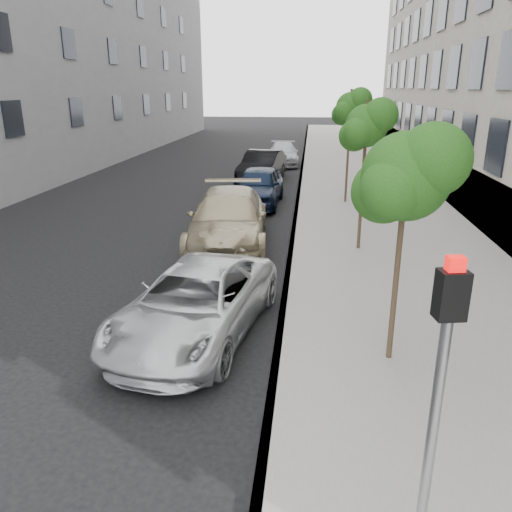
% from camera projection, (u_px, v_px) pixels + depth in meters
% --- Properties ---
extents(ground, '(160.00, 160.00, 0.00)m').
position_uv_depth(ground, '(198.00, 401.00, 8.00)').
color(ground, black).
rests_on(ground, ground).
extents(sidewalk, '(6.40, 72.00, 0.14)m').
position_uv_depth(sidewalk, '(354.00, 169.00, 30.13)').
color(sidewalk, gray).
rests_on(sidewalk, ground).
extents(curb, '(0.15, 72.00, 0.14)m').
position_uv_depth(curb, '(302.00, 168.00, 30.45)').
color(curb, '#9E9B93').
rests_on(curb, ground).
extents(tree_near, '(1.77, 1.57, 4.16)m').
position_uv_depth(tree_near, '(408.00, 176.00, 7.98)').
color(tree_near, '#38281C').
rests_on(tree_near, sidewalk).
extents(tree_mid, '(1.58, 1.38, 4.39)m').
position_uv_depth(tree_mid, '(367.00, 126.00, 14.00)').
color(tree_mid, '#38281C').
rests_on(tree_mid, sidewalk).
extents(tree_far, '(1.57, 1.37, 4.64)m').
position_uv_depth(tree_far, '(351.00, 107.00, 20.03)').
color(tree_far, '#38281C').
rests_on(tree_far, sidewalk).
extents(signal_pole, '(0.27, 0.22, 3.37)m').
position_uv_depth(signal_pole, '(438.00, 394.00, 4.36)').
color(signal_pole, '#939699').
rests_on(signal_pole, sidewalk).
extents(minivan, '(3.12, 5.33, 1.39)m').
position_uv_depth(minivan, '(195.00, 303.00, 9.94)').
color(minivan, silver).
rests_on(minivan, ground).
extents(suv, '(2.90, 6.06, 1.70)m').
position_uv_depth(suv, '(228.00, 219.00, 15.61)').
color(suv, tan).
rests_on(suv, ground).
extents(sedan_blue, '(2.06, 4.74, 1.59)m').
position_uv_depth(sedan_blue, '(258.00, 186.00, 21.12)').
color(sedan_blue, black).
rests_on(sedan_blue, ground).
extents(sedan_black, '(2.37, 5.09, 1.61)m').
position_uv_depth(sedan_black, '(262.00, 167.00, 26.22)').
color(sedan_black, black).
rests_on(sedan_black, ground).
extents(sedan_rear, '(2.20, 4.80, 1.36)m').
position_uv_depth(sedan_rear, '(283.00, 154.00, 32.10)').
color(sedan_rear, '#A9ABB1').
rests_on(sedan_rear, ground).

